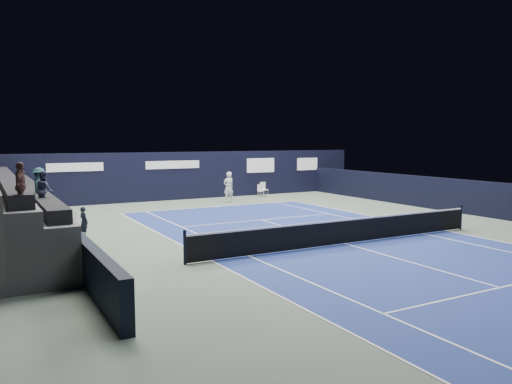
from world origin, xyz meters
TOP-DOWN VIEW (x-y plane):
  - ground at (0.00, 2.00)m, footprint 48.00×48.00m
  - court_surface at (0.00, 0.00)m, footprint 10.97×23.77m
  - enclosure_wall_right at (10.50, 6.00)m, footprint 0.30×22.00m
  - folding_chair_back_a at (4.94, 15.23)m, footprint 0.43×0.42m
  - folding_chair_back_b at (5.26, 15.35)m, footprint 0.45×0.44m
  - line_judge_chair at (-8.78, 6.47)m, footprint 0.51×0.50m
  - line_judge at (-8.35, 6.18)m, footprint 0.44×0.53m
  - court_markings at (0.00, 0.00)m, footprint 11.03×23.83m
  - tennis_net at (0.00, 0.00)m, footprint 12.90×0.10m
  - back_sponsor_wall at (0.01, 16.50)m, footprint 26.00×0.63m
  - side_barrier_left at (-9.50, 5.97)m, footprint 0.33×22.00m
  - tennis_player at (1.71, 13.58)m, footprint 0.75×0.89m

SIDE VIEW (x-z plane):
  - ground at x=0.00m, z-range 0.00..0.00m
  - court_surface at x=0.00m, z-range 0.00..0.01m
  - court_markings at x=0.00m, z-range 0.01..0.01m
  - folding_chair_back_a at x=4.94m, z-range 0.06..0.89m
  - tennis_net at x=0.00m, z-range -0.04..1.06m
  - folding_chair_back_b at x=5.26m, z-range 0.07..1.05m
  - line_judge_chair at x=-8.78m, z-range 0.07..1.10m
  - side_barrier_left at x=-9.50m, z-range 0.00..1.20m
  - line_judge at x=-8.35m, z-range 0.00..1.23m
  - enclosure_wall_right at x=10.50m, z-range 0.00..1.80m
  - tennis_player at x=1.71m, z-range 0.00..1.90m
  - back_sponsor_wall at x=0.01m, z-range 0.00..3.10m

